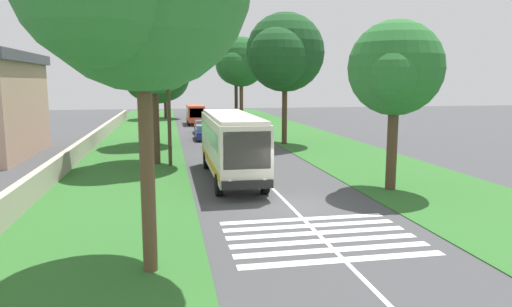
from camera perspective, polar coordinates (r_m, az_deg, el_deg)
ground at (r=21.05m, az=4.33°, el=-6.55°), size 160.00×160.00×0.00m
grass_verge_left at (r=35.15m, az=-15.30°, el=-0.63°), size 120.00×8.00×0.04m
grass_verge_right at (r=37.56m, az=10.49°, el=0.12°), size 120.00×8.00×0.04m
centre_line at (r=35.44m, az=-1.97°, el=-0.27°), size 110.00×0.16×0.01m
coach_bus at (r=26.69m, az=-3.07°, el=1.41°), size 11.16×2.62×3.73m
zebra_crossing at (r=17.28m, az=7.92°, el=-10.02°), size 4.95×6.80×0.01m
trailing_car_0 at (r=45.61m, az=-6.29°, el=2.52°), size 4.30×1.78×1.43m
trailing_car_1 at (r=51.34m, az=-6.47°, el=3.21°), size 4.30×1.78×1.43m
trailing_minibus_0 at (r=62.34m, az=-7.42°, el=4.96°), size 6.00×2.14×2.53m
roadside_tree_left_1 at (r=72.80m, az=-11.30°, el=8.99°), size 9.04×7.57×10.00m
roadside_tree_left_2 at (r=32.13m, az=-12.81°, el=12.85°), size 8.28×6.87×11.57m
roadside_tree_left_3 at (r=42.27m, az=-12.42°, el=9.75°), size 7.17×6.00×9.58m
roadside_tree_right_0 at (r=41.89m, az=3.26°, el=11.93°), size 8.51×7.05×11.53m
roadside_tree_right_1 at (r=24.73m, az=16.37°, el=9.67°), size 5.34×4.75×8.56m
roadside_tree_right_2 at (r=70.78m, az=-1.96°, el=10.95°), size 8.53×7.35×12.15m
roadside_tree_right_3 at (r=80.90m, az=-2.62°, el=10.67°), size 8.81×7.07×12.04m
utility_pole at (r=31.13m, az=-10.61°, el=6.95°), size 0.24×1.40×8.95m
roadside_wall at (r=40.39m, az=-19.61°, el=1.28°), size 70.00×0.40×1.25m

